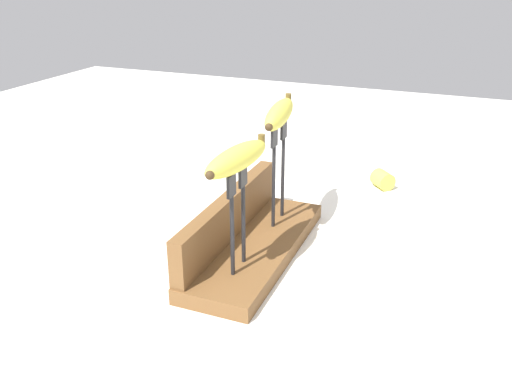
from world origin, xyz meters
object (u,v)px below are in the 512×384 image
Objects in this scene: banana_raised_left at (237,158)px; fork_stand_left at (238,211)px; fork_stand_right at (279,165)px; banana_raised_right at (279,114)px; banana_chunk_near at (382,179)px.

fork_stand_left is at bearing -7.62° from banana_raised_left.
fork_stand_right is 0.10m from banana_raised_right.
banana_raised_left reaches higher than fork_stand_right.
banana_raised_left is 0.20m from banana_raised_right.
banana_raised_left is at bearing 172.38° from fork_stand_left.
banana_chunk_near is (0.52, -0.15, -0.20)m from banana_raised_left.
banana_raised_right reaches higher than banana_raised_left.
fork_stand_right is 1.15× the size of banana_raised_left.
fork_stand_right is (0.20, -0.00, 0.01)m from fork_stand_left.
banana_chunk_near is (0.52, -0.15, -0.11)m from fork_stand_left.
banana_raised_left is (-0.20, 0.00, 0.08)m from fork_stand_right.
fork_stand_right reaches higher than fork_stand_left.
banana_chunk_near is (0.32, -0.15, -0.23)m from banana_raised_right.
fork_stand_left is 0.92× the size of banana_raised_right.
banana_raised_left is 0.58m from banana_chunk_near.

